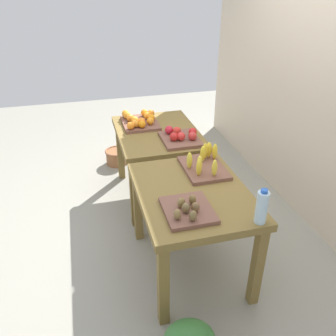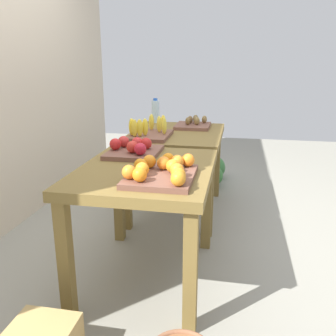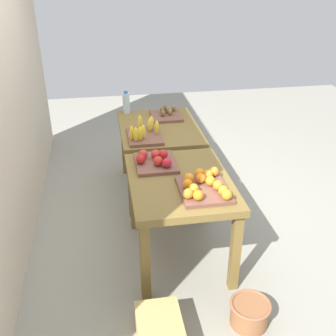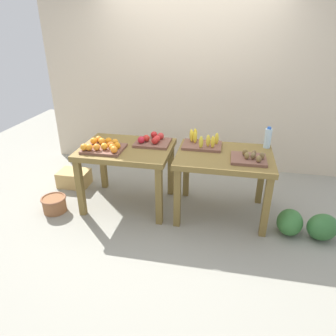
{
  "view_description": "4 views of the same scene",
  "coord_description": "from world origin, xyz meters",
  "px_view_note": "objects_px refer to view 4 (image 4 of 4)",
  "views": [
    {
      "loc": [
        2.59,
        -0.72,
        2.15
      ],
      "look_at": [
        -0.06,
        -0.02,
        0.6
      ],
      "focal_mm": 37.23,
      "sensor_mm": 36.0,
      "label": 1
    },
    {
      "loc": [
        -2.65,
        -0.54,
        1.39
      ],
      "look_at": [
        0.06,
        -0.02,
        0.56
      ],
      "focal_mm": 39.45,
      "sensor_mm": 36.0,
      "label": 2
    },
    {
      "loc": [
        -3.29,
        0.56,
        2.33
      ],
      "look_at": [
        -0.07,
        0.01,
        0.6
      ],
      "focal_mm": 43.34,
      "sensor_mm": 36.0,
      "label": 3
    },
    {
      "loc": [
        0.56,
        -3.15,
        2.05
      ],
      "look_at": [
        -0.07,
        -0.0,
        0.53
      ],
      "focal_mm": 32.95,
      "sensor_mm": 36.0,
      "label": 4
    }
  ],
  "objects_px": {
    "wicker_basket": "(54,204)",
    "cardboard_produce_box": "(74,178)",
    "kiwi_bin": "(250,158)",
    "display_table_right": "(224,164)",
    "water_bottle": "(268,138)",
    "apple_bin": "(153,141)",
    "display_table_left": "(127,156)",
    "orange_bin": "(104,146)",
    "watermelon_pile": "(307,225)",
    "banana_crate": "(202,143)"
  },
  "relations": [
    {
      "from": "water_bottle",
      "to": "display_table_left",
      "type": "bearing_deg",
      "value": -169.36
    },
    {
      "from": "orange_bin",
      "to": "apple_bin",
      "type": "distance_m",
      "value": 0.57
    },
    {
      "from": "display_table_right",
      "to": "banana_crate",
      "type": "bearing_deg",
      "value": 145.87
    },
    {
      "from": "orange_bin",
      "to": "cardboard_produce_box",
      "type": "bearing_deg",
      "value": 146.86
    },
    {
      "from": "display_table_left",
      "to": "watermelon_pile",
      "type": "height_order",
      "value": "display_table_left"
    },
    {
      "from": "orange_bin",
      "to": "kiwi_bin",
      "type": "xyz_separation_m",
      "value": [
        1.59,
        0.02,
        -0.02
      ]
    },
    {
      "from": "apple_bin",
      "to": "water_bottle",
      "type": "height_order",
      "value": "water_bottle"
    },
    {
      "from": "wicker_basket",
      "to": "cardboard_produce_box",
      "type": "xyz_separation_m",
      "value": [
        -0.07,
        0.65,
        0.01
      ]
    },
    {
      "from": "display_table_left",
      "to": "water_bottle",
      "type": "xyz_separation_m",
      "value": [
        1.58,
        0.3,
        0.23
      ]
    },
    {
      "from": "display_table_left",
      "to": "kiwi_bin",
      "type": "height_order",
      "value": "kiwi_bin"
    },
    {
      "from": "kiwi_bin",
      "to": "watermelon_pile",
      "type": "distance_m",
      "value": 0.92
    },
    {
      "from": "cardboard_produce_box",
      "to": "display_table_right",
      "type": "bearing_deg",
      "value": -8.5
    },
    {
      "from": "kiwi_bin",
      "to": "banana_crate",
      "type": "bearing_deg",
      "value": 150.19
    },
    {
      "from": "apple_bin",
      "to": "kiwi_bin",
      "type": "relative_size",
      "value": 1.11
    },
    {
      "from": "watermelon_pile",
      "to": "orange_bin",
      "type": "bearing_deg",
      "value": 177.05
    },
    {
      "from": "banana_crate",
      "to": "kiwi_bin",
      "type": "height_order",
      "value": "banana_crate"
    },
    {
      "from": "display_table_right",
      "to": "water_bottle",
      "type": "distance_m",
      "value": 0.59
    },
    {
      "from": "kiwi_bin",
      "to": "water_bottle",
      "type": "height_order",
      "value": "water_bottle"
    },
    {
      "from": "display_table_left",
      "to": "kiwi_bin",
      "type": "xyz_separation_m",
      "value": [
        1.38,
        -0.12,
        0.14
      ]
    },
    {
      "from": "display_table_left",
      "to": "cardboard_produce_box",
      "type": "relative_size",
      "value": 2.6
    },
    {
      "from": "display_table_left",
      "to": "orange_bin",
      "type": "distance_m",
      "value": 0.3
    },
    {
      "from": "display_table_right",
      "to": "water_bottle",
      "type": "xyz_separation_m",
      "value": [
        0.46,
        0.3,
        0.23
      ]
    },
    {
      "from": "watermelon_pile",
      "to": "wicker_basket",
      "type": "distance_m",
      "value": 2.84
    },
    {
      "from": "display_table_right",
      "to": "apple_bin",
      "type": "bearing_deg",
      "value": 169.47
    },
    {
      "from": "apple_bin",
      "to": "watermelon_pile",
      "type": "bearing_deg",
      "value": -13.3
    },
    {
      "from": "orange_bin",
      "to": "cardboard_produce_box",
      "type": "xyz_separation_m",
      "value": [
        -0.68,
        0.44,
        -0.69
      ]
    },
    {
      "from": "cardboard_produce_box",
      "to": "display_table_left",
      "type": "bearing_deg",
      "value": -18.66
    },
    {
      "from": "watermelon_pile",
      "to": "display_table_right",
      "type": "bearing_deg",
      "value": 164.16
    },
    {
      "from": "kiwi_bin",
      "to": "cardboard_produce_box",
      "type": "distance_m",
      "value": 2.4
    },
    {
      "from": "orange_bin",
      "to": "kiwi_bin",
      "type": "height_order",
      "value": "orange_bin"
    },
    {
      "from": "banana_crate",
      "to": "wicker_basket",
      "type": "height_order",
      "value": "banana_crate"
    },
    {
      "from": "wicker_basket",
      "to": "orange_bin",
      "type": "bearing_deg",
      "value": 19.02
    },
    {
      "from": "watermelon_pile",
      "to": "cardboard_produce_box",
      "type": "distance_m",
      "value": 2.97
    },
    {
      "from": "display_table_left",
      "to": "orange_bin",
      "type": "bearing_deg",
      "value": -146.49
    },
    {
      "from": "display_table_right",
      "to": "wicker_basket",
      "type": "xyz_separation_m",
      "value": [
        -1.94,
        -0.35,
        -0.54
      ]
    },
    {
      "from": "water_bottle",
      "to": "cardboard_produce_box",
      "type": "bearing_deg",
      "value": 179.94
    },
    {
      "from": "orange_bin",
      "to": "wicker_basket",
      "type": "relative_size",
      "value": 1.53
    },
    {
      "from": "kiwi_bin",
      "to": "wicker_basket",
      "type": "height_order",
      "value": "kiwi_bin"
    },
    {
      "from": "display_table_left",
      "to": "banana_crate",
      "type": "relative_size",
      "value": 2.36
    },
    {
      "from": "apple_bin",
      "to": "cardboard_produce_box",
      "type": "distance_m",
      "value": 1.36
    },
    {
      "from": "kiwi_bin",
      "to": "apple_bin",
      "type": "bearing_deg",
      "value": 165.93
    },
    {
      "from": "water_bottle",
      "to": "watermelon_pile",
      "type": "relative_size",
      "value": 0.35
    },
    {
      "from": "wicker_basket",
      "to": "watermelon_pile",
      "type": "bearing_deg",
      "value": 1.88
    },
    {
      "from": "display_table_left",
      "to": "display_table_right",
      "type": "distance_m",
      "value": 1.12
    },
    {
      "from": "orange_bin",
      "to": "watermelon_pile",
      "type": "distance_m",
      "value": 2.34
    },
    {
      "from": "cardboard_produce_box",
      "to": "wicker_basket",
      "type": "bearing_deg",
      "value": -83.9
    },
    {
      "from": "display_table_left",
      "to": "water_bottle",
      "type": "height_order",
      "value": "water_bottle"
    },
    {
      "from": "orange_bin",
      "to": "water_bottle",
      "type": "distance_m",
      "value": 1.85
    },
    {
      "from": "orange_bin",
      "to": "banana_crate",
      "type": "distance_m",
      "value": 1.11
    },
    {
      "from": "display_table_left",
      "to": "watermelon_pile",
      "type": "bearing_deg",
      "value": -7.22
    }
  ]
}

